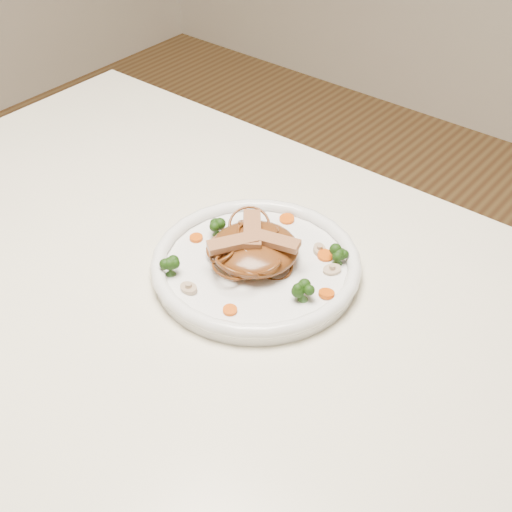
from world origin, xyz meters
The scene contains 19 objects.
table centered at (0.00, 0.00, 0.65)m, with size 1.20×0.80×0.75m.
plate centered at (0.05, 0.08, 0.76)m, with size 0.28×0.28×0.02m, color white.
noodle_mound centered at (0.04, 0.09, 0.78)m, with size 0.12×0.12×0.04m, color brown.
chicken_a centered at (0.07, 0.09, 0.81)m, with size 0.07×0.02×0.01m, color #A2764C.
chicken_b centered at (0.03, 0.09, 0.81)m, with size 0.07×0.02×0.01m, color #A2764C.
chicken_c centered at (0.03, 0.06, 0.81)m, with size 0.07×0.02×0.01m, color #A2764C.
broccoli_0 centered at (0.14, 0.15, 0.78)m, with size 0.02×0.02×0.03m, color #1A3B0C, non-canonical shape.
broccoli_1 centered at (-0.03, 0.09, 0.78)m, with size 0.03×0.03×0.03m, color #1A3B0C, non-canonical shape.
broccoli_2 centered at (-0.02, -0.01, 0.78)m, with size 0.03×0.03×0.03m, color #1A3B0C, non-canonical shape.
broccoli_3 centered at (0.14, 0.06, 0.78)m, with size 0.03×0.03×0.03m, color #1A3B0C, non-canonical shape.
carrot_0 centered at (0.12, 0.15, 0.77)m, with size 0.02×0.02×0.01m, color #E35A08.
carrot_1 centered at (-0.05, 0.07, 0.77)m, with size 0.02×0.02×0.01m, color #E35A08.
carrot_2 centered at (0.16, 0.09, 0.77)m, with size 0.02×0.02×0.01m, color #E35A08.
carrot_3 centered at (0.02, 0.18, 0.77)m, with size 0.02×0.02×0.01m, color #E35A08.
carrot_4 centered at (0.09, -0.01, 0.77)m, with size 0.02×0.02×0.01m, color #E35A08.
mushroom_0 centered at (0.02, -0.02, 0.77)m, with size 0.03×0.03×0.01m, color beige.
mushroom_1 centered at (0.14, 0.13, 0.77)m, with size 0.03×0.03×0.01m, color beige.
mushroom_2 centered at (-0.04, 0.11, 0.77)m, with size 0.02×0.02×0.01m, color beige.
mushroom_3 centered at (0.10, 0.15, 0.77)m, with size 0.02×0.02×0.01m, color beige.
Camera 1 is at (0.50, -0.48, 1.36)m, focal length 48.50 mm.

